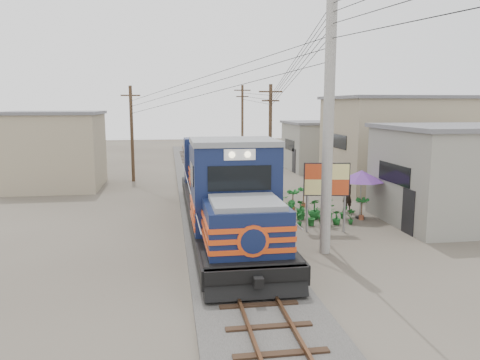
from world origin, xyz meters
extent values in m
plane|color=#473F35|center=(0.00, 0.00, 0.00)|extent=(120.00, 120.00, 0.00)
cube|color=#595651|center=(0.00, 10.00, 0.08)|extent=(3.60, 70.00, 0.16)
cube|color=#51331E|center=(-0.54, 10.00, 0.26)|extent=(0.08, 70.00, 0.12)
cube|color=#51331E|center=(0.54, 10.00, 0.26)|extent=(0.08, 70.00, 0.12)
cube|color=black|center=(0.00, 3.74, 0.81)|extent=(3.13, 17.25, 0.59)
cube|color=black|center=(0.00, -1.65, 0.48)|extent=(2.37, 3.45, 0.70)
cube|color=black|center=(0.00, 9.13, 0.48)|extent=(2.37, 3.45, 0.70)
cube|color=#111A3E|center=(0.00, -2.94, 1.72)|extent=(2.56, 2.59, 1.62)
cube|color=#111A3E|center=(0.00, -0.24, 2.58)|extent=(3.06, 2.80, 3.34)
cube|color=slate|center=(0.00, -0.24, 4.31)|extent=(3.13, 2.94, 0.19)
cube|color=black|center=(0.00, -1.66, 3.18)|extent=(2.19, 0.06, 0.86)
cube|color=white|center=(0.00, -1.67, 3.99)|extent=(1.08, 0.06, 0.38)
cube|color=#111A3E|center=(0.00, 6.44, 2.15)|extent=(2.44, 10.56, 2.48)
cube|color=slate|center=(0.00, 6.44, 3.45)|extent=(2.19, 10.56, 0.19)
cube|color=#D64314|center=(0.00, 3.74, 1.40)|extent=(3.17, 17.25, 0.15)
cube|color=#D64314|center=(0.00, 3.74, 1.72)|extent=(3.17, 17.25, 0.15)
cube|color=#D64314|center=(0.00, 3.74, 2.04)|extent=(3.17, 17.25, 0.15)
cylinder|color=#9E9B93|center=(3.50, -0.50, 5.00)|extent=(0.40, 0.40, 10.00)
cylinder|color=#4C3826|center=(4.50, 14.00, 3.50)|extent=(0.24, 0.24, 7.00)
cube|color=#4C3826|center=(4.50, 14.00, 6.50)|extent=(1.60, 0.10, 0.10)
cube|color=#4C3826|center=(4.50, 14.00, 5.90)|extent=(1.20, 0.10, 0.10)
cylinder|color=#4C3826|center=(4.80, 28.00, 3.75)|extent=(0.24, 0.24, 7.50)
cube|color=#4C3826|center=(4.80, 28.00, 7.00)|extent=(1.60, 0.10, 0.10)
cube|color=#4C3826|center=(4.80, 28.00, 6.40)|extent=(1.20, 0.10, 0.10)
cylinder|color=#4C3826|center=(-5.00, 18.00, 3.50)|extent=(0.24, 0.24, 7.00)
cube|color=#4C3826|center=(-5.00, 18.00, 6.50)|extent=(1.60, 0.10, 0.10)
cube|color=#4C3826|center=(-5.00, 18.00, 5.90)|extent=(1.20, 0.10, 0.10)
cube|color=gray|center=(11.50, 3.00, 2.25)|extent=(7.00, 6.00, 4.50)
cube|color=slate|center=(11.50, 3.00, 4.60)|extent=(7.35, 6.30, 0.20)
cube|color=black|center=(7.98, 3.00, 2.48)|extent=(0.05, 3.00, 0.90)
cube|color=gray|center=(12.50, 12.00, 3.00)|extent=(8.00, 7.00, 6.00)
cube|color=slate|center=(12.50, 12.00, 6.10)|extent=(8.40, 7.35, 0.20)
cube|color=black|center=(8.48, 12.00, 3.30)|extent=(0.05, 3.50, 0.90)
cube|color=gray|center=(11.00, 22.00, 2.00)|extent=(6.00, 6.00, 4.00)
cube|color=slate|center=(11.00, 22.00, 4.10)|extent=(6.30, 6.30, 0.20)
cube|color=black|center=(7.98, 22.00, 2.20)|extent=(0.05, 3.00, 0.90)
cube|color=gray|center=(-10.00, 16.00, 2.50)|extent=(6.00, 6.00, 5.00)
cube|color=slate|center=(-10.00, 16.00, 5.10)|extent=(6.30, 6.30, 0.20)
cube|color=black|center=(-13.02, 16.00, 2.75)|extent=(0.05, 3.00, 0.90)
cylinder|color=#99999E|center=(3.67, 2.48, 1.15)|extent=(0.10, 0.10, 2.30)
cylinder|color=#99999E|center=(5.30, 2.17, 1.15)|extent=(0.10, 0.10, 2.30)
cube|color=black|center=(4.49, 2.33, 2.40)|extent=(2.01, 0.49, 1.47)
cube|color=#C9421A|center=(4.49, 2.30, 2.40)|extent=(1.92, 0.43, 1.38)
cylinder|color=black|center=(7.06, 4.51, 0.05)|extent=(0.44, 0.44, 0.10)
cylinder|color=#99999E|center=(7.06, 4.51, 1.11)|extent=(0.05, 0.05, 2.21)
cone|color=#552879|center=(7.06, 4.51, 2.16)|extent=(2.37, 2.37, 0.55)
imported|color=black|center=(6.94, 5.99, 0.92)|extent=(0.79, 0.68, 1.84)
imported|color=#1C6424|center=(3.64, 3.49, 0.36)|extent=(0.38, 0.45, 0.72)
imported|color=#1C6424|center=(4.16, 3.45, 0.41)|extent=(0.58, 0.55, 0.82)
imported|color=#1C6424|center=(4.90, 3.40, 0.55)|extent=(1.29, 1.23, 1.11)
imported|color=#1C6424|center=(5.45, 3.50, 0.35)|extent=(0.44, 0.44, 0.69)
imported|color=#1C6424|center=(6.16, 3.46, 0.39)|extent=(0.48, 0.40, 0.78)
imported|color=#1C6424|center=(3.50, 4.64, 0.50)|extent=(0.52, 0.61, 1.01)
imported|color=#1C6424|center=(4.08, 4.71, 0.39)|extent=(0.90, 0.92, 0.77)
imported|color=#1C6424|center=(4.77, 4.72, 0.51)|extent=(0.71, 0.71, 1.02)
imported|color=#1C6424|center=(5.46, 4.57, 0.54)|extent=(0.67, 0.68, 1.08)
imported|color=#1C6424|center=(6.23, 4.59, 0.33)|extent=(0.42, 0.37, 0.66)
imported|color=#1C6424|center=(3.47, 5.81, 0.46)|extent=(1.10, 1.08, 0.92)
imported|color=#1C6424|center=(4.31, 5.65, 0.39)|extent=(0.62, 0.62, 0.78)
camera|label=1|loc=(-2.37, -17.18, 5.66)|focal=35.00mm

